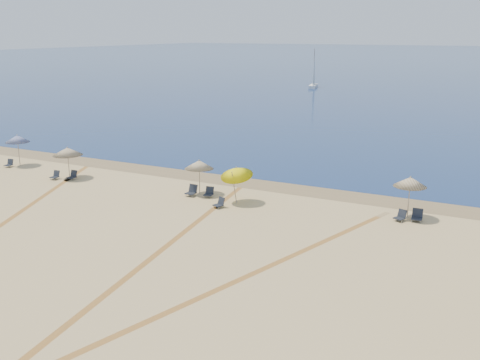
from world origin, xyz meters
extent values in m
plane|color=#0C2151|center=(0.00, 225.00, 0.01)|extent=(500.00, 500.00, 0.00)
plane|color=olive|center=(0.00, 24.00, 0.00)|extent=(500.00, 500.00, 0.00)
cylinder|color=gray|center=(-19.85, 20.43, 1.16)|extent=(0.05, 0.05, 2.31)
cone|color=silver|center=(-19.85, 20.43, 2.16)|extent=(1.87, 1.87, 0.55)
sphere|color=gray|center=(-19.85, 20.43, 2.46)|extent=(0.08, 0.08, 0.08)
cylinder|color=gray|center=(-13.54, 19.25, 1.06)|extent=(0.05, 0.05, 2.13)
cone|color=#F7E4C5|center=(-13.54, 19.25, 1.98)|extent=(2.13, 2.13, 0.55)
sphere|color=gray|center=(-13.54, 19.25, 2.28)|extent=(0.08, 0.08, 0.08)
cylinder|color=gray|center=(-2.97, 20.00, 1.07)|extent=(0.05, 0.10, 2.14)
cone|color=#F7E4C5|center=(-2.97, 19.98, 1.99)|extent=(1.90, 1.91, 0.59)
sphere|color=gray|center=(-2.97, 19.98, 2.29)|extent=(0.08, 0.08, 0.08)
cylinder|color=gray|center=(0.07, 19.05, 1.07)|extent=(0.05, 0.68, 2.16)
cone|color=#FFEF09|center=(0.07, 19.32, 2.00)|extent=(2.02, 2.10, 1.10)
sphere|color=gray|center=(0.07, 19.32, 2.30)|extent=(0.08, 0.08, 0.08)
cylinder|color=gray|center=(10.18, 21.15, 1.15)|extent=(0.05, 0.05, 2.30)
cone|color=#F7E4C5|center=(10.18, 21.15, 2.15)|extent=(1.86, 1.86, 0.55)
sphere|color=gray|center=(10.18, 21.15, 2.45)|extent=(0.08, 0.08, 0.08)
cube|color=black|center=(-20.20, 19.60, 0.17)|extent=(0.56, 0.56, 0.05)
cube|color=black|center=(-20.23, 19.84, 0.39)|extent=(0.53, 0.25, 0.45)
cylinder|color=#A5A5AD|center=(-20.40, 19.39, 0.08)|extent=(0.02, 0.02, 0.17)
cylinder|color=#A5A5AD|center=(-19.99, 19.44, 0.08)|extent=(0.02, 0.02, 0.17)
cube|color=black|center=(-14.22, 18.43, 0.17)|extent=(0.52, 0.52, 0.05)
cube|color=black|center=(-14.22, 18.68, 0.39)|extent=(0.51, 0.19, 0.46)
cylinder|color=#A5A5AD|center=(-14.43, 18.24, 0.08)|extent=(0.02, 0.02, 0.17)
cylinder|color=#A5A5AD|center=(-14.02, 18.24, 0.08)|extent=(0.02, 0.02, 0.17)
cube|color=black|center=(-13.03, 18.90, 0.18)|extent=(0.56, 0.56, 0.05)
cube|color=black|center=(-13.03, 19.16, 0.42)|extent=(0.55, 0.21, 0.49)
cylinder|color=#A5A5AD|center=(-13.25, 18.70, 0.09)|extent=(0.02, 0.02, 0.18)
cylinder|color=#A5A5AD|center=(-12.81, 18.69, 0.09)|extent=(0.02, 0.02, 0.18)
cube|color=black|center=(-3.22, 19.27, 0.20)|extent=(0.62, 0.62, 0.05)
cube|color=black|center=(-3.20, 19.57, 0.46)|extent=(0.61, 0.24, 0.53)
cylinder|color=#A5A5AD|center=(-3.45, 19.07, 0.10)|extent=(0.03, 0.03, 0.20)
cylinder|color=#A5A5AD|center=(-2.98, 19.05, 0.10)|extent=(0.03, 0.03, 0.20)
cube|color=black|center=(-2.06, 19.55, 0.18)|extent=(0.61, 0.61, 0.05)
cube|color=black|center=(-2.09, 19.81, 0.41)|extent=(0.56, 0.27, 0.48)
cylinder|color=#A5A5AD|center=(-2.27, 19.32, 0.09)|extent=(0.02, 0.02, 0.18)
cylinder|color=#A5A5AD|center=(-1.84, 19.38, 0.09)|extent=(0.02, 0.02, 0.18)
cube|color=black|center=(-0.44, 17.90, 0.17)|extent=(0.68, 0.68, 0.05)
cube|color=black|center=(-0.34, 18.14, 0.40)|extent=(0.55, 0.37, 0.46)
cylinder|color=#A5A5AD|center=(-0.63, 17.79, 0.08)|extent=(0.02, 0.02, 0.17)
cylinder|color=#A5A5AD|center=(-0.25, 17.63, 0.08)|extent=(0.02, 0.02, 0.17)
cube|color=black|center=(9.87, 20.36, 0.17)|extent=(0.69, 0.69, 0.05)
cube|color=black|center=(9.97, 20.60, 0.40)|extent=(0.56, 0.39, 0.47)
cylinder|color=#A5A5AD|center=(9.68, 20.26, 0.09)|extent=(0.02, 0.02, 0.17)
cylinder|color=#A5A5AD|center=(10.06, 20.09, 0.09)|extent=(0.02, 0.02, 0.17)
cube|color=black|center=(10.77, 20.69, 0.19)|extent=(0.61, 0.61, 0.05)
cube|color=black|center=(10.75, 20.98, 0.44)|extent=(0.59, 0.24, 0.52)
cylinder|color=#A5A5AD|center=(10.54, 20.47, 0.09)|extent=(0.03, 0.03, 0.19)
cylinder|color=#A5A5AD|center=(11.00, 20.50, 0.09)|extent=(0.03, 0.03, 0.19)
cube|color=white|center=(-19.60, 90.36, 0.27)|extent=(2.22, 4.95, 0.52)
cylinder|color=gray|center=(-19.60, 90.36, 3.66)|extent=(0.10, 0.10, 6.98)
plane|color=tan|center=(0.48, 9.26, 0.00)|extent=(31.38, 31.38, 0.00)
plane|color=tan|center=(0.34, 10.35, 0.00)|extent=(31.38, 31.38, 0.00)
plane|color=tan|center=(4.47, 7.21, 0.00)|extent=(35.09, 35.09, 0.00)
plane|color=tan|center=(4.80, 8.26, 0.00)|extent=(35.09, 35.09, 0.00)
plane|color=tan|center=(-10.27, 11.22, 0.00)|extent=(36.44, 36.44, 0.00)
plane|color=tan|center=(-10.68, 12.24, 0.00)|extent=(36.44, 36.44, 0.00)
camera|label=1|loc=(14.96, -9.97, 10.39)|focal=41.26mm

